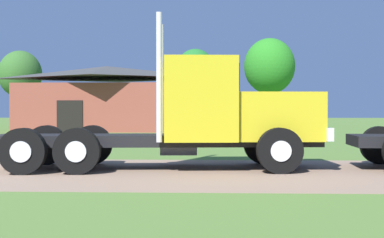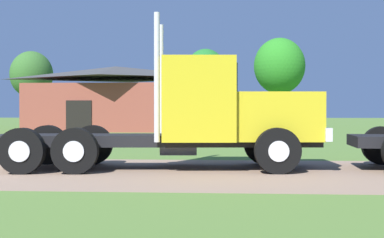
{
  "view_description": "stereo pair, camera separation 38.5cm",
  "coord_description": "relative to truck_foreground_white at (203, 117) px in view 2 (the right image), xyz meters",
  "views": [
    {
      "loc": [
        7.19,
        -12.49,
        1.47
      ],
      "look_at": [
        6.6,
        1.91,
        1.25
      ],
      "focal_mm": 48.85,
      "sensor_mm": 36.0,
      "label": 1
    },
    {
      "loc": [
        7.58,
        -12.47,
        1.47
      ],
      "look_at": [
        6.6,
        1.91,
        1.25
      ],
      "focal_mm": 48.85,
      "sensor_mm": 36.0,
      "label": 2
    }
  ],
  "objects": [
    {
      "name": "truck_foreground_white",
      "position": [
        0.0,
        0.0,
        0.0
      ],
      "size": [
        8.41,
        3.07,
        3.82
      ],
      "color": "black",
      "rests_on": "ground_plane"
    },
    {
      "name": "shed_building",
      "position": [
        -7.74,
        25.25,
        1.0
      ],
      "size": [
        12.81,
        7.13,
        4.81
      ],
      "color": "brown",
      "rests_on": "ground_plane"
    },
    {
      "name": "tree_left",
      "position": [
        -18.04,
        35.29,
        3.62
      ],
      "size": [
        4.03,
        4.03,
        7.17
      ],
      "color": "#513823",
      "rests_on": "ground_plane"
    },
    {
      "name": "tree_mid",
      "position": [
        -1.7,
        41.53,
        4.33
      ],
      "size": [
        4.21,
        4.21,
        7.99
      ],
      "color": "#513823",
      "rests_on": "ground_plane"
    },
    {
      "name": "tree_right",
      "position": [
        5.2,
        33.45,
        4.13
      ],
      "size": [
        4.52,
        4.52,
        7.95
      ],
      "color": "#513823",
      "rests_on": "ground_plane"
    }
  ]
}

